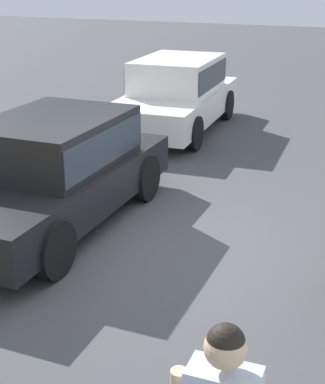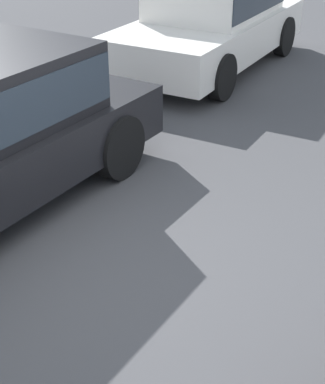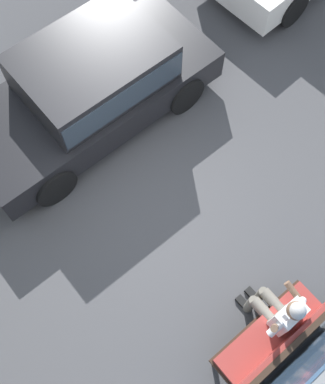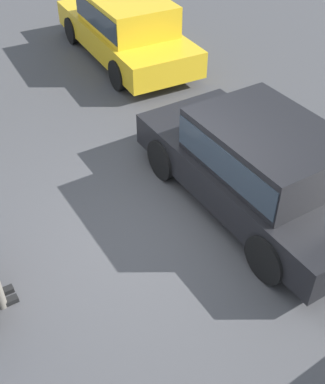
# 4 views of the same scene
# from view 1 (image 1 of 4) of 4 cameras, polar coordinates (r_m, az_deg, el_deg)

# --- Properties ---
(ground_plane) EXTENTS (60.00, 60.00, 0.00)m
(ground_plane) POSITION_cam_1_polar(r_m,az_deg,el_deg) (7.36, -0.91, -5.48)
(ground_plane) COLOR #424244
(parked_car_near) EXTENTS (4.28, 1.97, 1.51)m
(parked_car_near) POSITION_cam_1_polar(r_m,az_deg,el_deg) (12.61, 1.36, 9.74)
(parked_car_near) COLOR white
(parked_car_near) RESTS_ON ground_plane
(parked_car_mid) EXTENTS (4.11, 1.86, 1.45)m
(parked_car_mid) POSITION_cam_1_polar(r_m,az_deg,el_deg) (7.98, -10.62, 2.48)
(parked_car_mid) COLOR black
(parked_car_mid) RESTS_ON ground_plane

